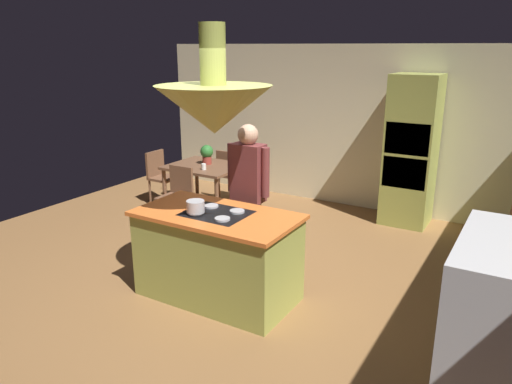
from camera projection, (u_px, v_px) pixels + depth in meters
ground at (229, 288)px, 5.24m from camera, size 8.16×8.16×0.00m
wall_back at (348, 127)px, 7.71m from camera, size 6.80×0.10×2.55m
kitchen_island at (218, 255)px, 4.94m from camera, size 1.64×0.88×0.94m
oven_tower at (411, 151)px, 6.90m from camera, size 0.66×0.62×2.15m
dining_table at (206, 171)px, 7.45m from camera, size 1.10×0.93×0.76m
person_at_island at (248, 189)px, 5.41m from camera, size 0.53×0.23×1.71m
range_hood at (214, 107)px, 4.51m from camera, size 1.10×1.10×1.00m
pendant_light_over_table at (203, 92)px, 7.10m from camera, size 0.32×0.32×0.82m
chair_facing_island at (177, 192)px, 6.93m from camera, size 0.40×0.40×0.87m
chair_by_back_wall at (230, 172)px, 8.06m from camera, size 0.40×0.40×0.87m
chair_at_corner at (160, 174)px, 7.95m from camera, size 0.40×0.40×0.87m
potted_plant_on_table at (207, 153)px, 7.45m from camera, size 0.20×0.20×0.30m
cup_on_table at (204, 167)px, 7.14m from camera, size 0.07×0.07×0.09m
cooking_pot_on_cooktop at (195, 207)px, 4.76m from camera, size 0.18×0.18×0.12m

